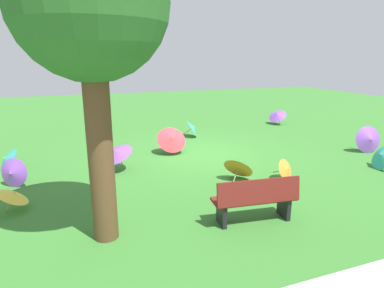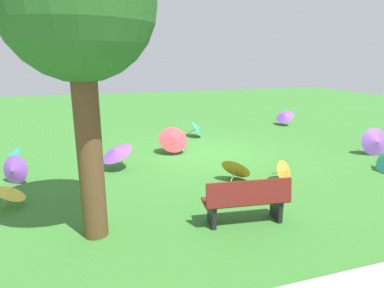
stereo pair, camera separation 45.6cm
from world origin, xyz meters
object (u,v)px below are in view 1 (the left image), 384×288
object	(u,v)px
parasol_teal_2	(6,159)
parasol_purple_2	(370,139)
parasol_teal_1	(193,128)
parasol_yellow_0	(14,195)
parasol_purple_1	(277,115)
parasol_purple_0	(116,152)
parasol_orange_1	(287,169)
park_bench	(256,199)
parasol_red_0	(172,139)
parasol_orange_0	(239,166)
shade_tree	(90,7)
parasol_purple_3	(12,173)
parasol_teal_0	(382,156)

from	to	relation	value
parasol_teal_2	parasol_purple_2	bearing A→B (deg)	168.57
parasol_teal_2	parasol_purple_2	xyz separation A→B (m)	(-10.81, 2.19, 0.12)
parasol_teal_1	parasol_yellow_0	bearing A→B (deg)	40.23
parasol_purple_1	parasol_yellow_0	bearing A→B (deg)	29.34
parasol_purple_0	parasol_orange_1	bearing A→B (deg)	150.42
park_bench	parasol_red_0	size ratio (longest dim) A/B	1.75
parasol_purple_1	parasol_orange_0	bearing A→B (deg)	48.36
parasol_red_0	parasol_orange_0	bearing A→B (deg)	108.15
shade_tree	parasol_red_0	distance (m)	6.10
parasol_purple_1	parasol_purple_3	size ratio (longest dim) A/B	1.44
parasol_teal_0	parasol_orange_0	xyz separation A→B (m)	(4.12, -0.68, -0.03)
parasol_purple_3	parasol_orange_1	bearing A→B (deg)	163.78
parasol_teal_1	parasol_orange_0	size ratio (longest dim) A/B	0.86
parasol_teal_0	parasol_purple_1	size ratio (longest dim) A/B	0.87
parasol_purple_2	parasol_teal_2	bearing A→B (deg)	-11.43
parasol_purple_2	parasol_yellow_0	bearing A→B (deg)	3.75
parasol_teal_0	parasol_yellow_0	xyz separation A→B (m)	(9.24, -0.67, -0.05)
parasol_purple_0	parasol_purple_1	distance (m)	8.86
parasol_red_0	parasol_teal_1	bearing A→B (deg)	-126.65
parasol_teal_0	parasol_purple_2	distance (m)	1.68
parasol_teal_1	parasol_orange_0	distance (m)	4.82
parasol_teal_2	parasol_orange_0	xyz separation A→B (m)	(-5.67, 2.85, 0.03)
parasol_purple_0	parasol_purple_2	distance (m)	8.05
parasol_purple_0	parasol_orange_0	world-z (taller)	parasol_purple_0
park_bench	parasol_yellow_0	size ratio (longest dim) A/B	2.52
shade_tree	parasol_orange_0	distance (m)	5.14
parasol_red_0	parasol_purple_3	bearing A→B (deg)	17.49
park_bench	parasol_orange_1	xyz separation A→B (m)	(-1.92, -1.67, -0.19)
parasol_yellow_0	parasol_purple_2	bearing A→B (deg)	-176.25
parasol_yellow_0	parasol_purple_1	bearing A→B (deg)	-150.66
shade_tree	parasol_teal_2	world-z (taller)	shade_tree
parasol_purple_1	parasol_orange_0	size ratio (longest dim) A/B	1.08
parasol_purple_0	parasol_purple_1	bearing A→B (deg)	-153.50
parasol_teal_1	park_bench	bearing A→B (deg)	78.88
parasol_purple_3	parasol_purple_2	bearing A→B (deg)	175.87
parasol_yellow_0	parasol_purple_0	bearing A→B (deg)	-141.95
parasol_yellow_0	parasol_orange_0	size ratio (longest dim) A/B	0.66
parasol_purple_0	parasol_teal_0	xyz separation A→B (m)	(-6.95, 2.46, -0.13)
parasol_purple_1	parasol_teal_2	world-z (taller)	parasol_purple_1
parasol_teal_1	parasol_orange_1	xyz separation A→B (m)	(-0.57, 5.25, -0.09)
shade_tree	parasol_purple_1	bearing A→B (deg)	-139.18
shade_tree	parasol_purple_2	xyz separation A→B (m)	(-8.64, -2.35, -3.27)
park_bench	parasol_purple_0	size ratio (longest dim) A/B	1.39
parasol_orange_1	parasol_purple_1	bearing A→B (deg)	-122.74
parasol_purple_0	parasol_yellow_0	world-z (taller)	parasol_purple_0
park_bench	parasol_purple_1	bearing A→B (deg)	-126.91
park_bench	parasol_teal_2	bearing A→B (deg)	-45.67
parasol_purple_3	parasol_teal_0	bearing A→B (deg)	167.50
parasol_red_0	parasol_purple_2	distance (m)	6.43
parasol_teal_1	parasol_orange_1	bearing A→B (deg)	96.15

